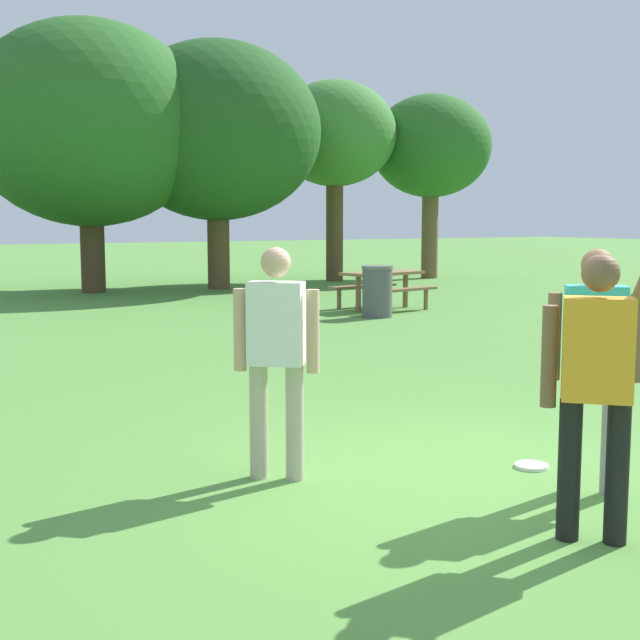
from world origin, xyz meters
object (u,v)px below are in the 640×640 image
person_catcher (594,355)px  tree_far_right (335,135)px  frisbee (532,466)px  tree_tall_left (89,125)px  person_bystander (597,375)px  trash_can_beside_table (377,291)px  picnic_table_far (383,282)px  tree_slender_mid (431,147)px  person_thrower (276,347)px  tree_broad_center (217,132)px

person_catcher → tree_far_right: 20.12m
frisbee → tree_tall_left: size_ratio=0.04×
person_bystander → trash_can_beside_table: bearing=62.4°
frisbee → person_bystander: bearing=-120.7°
frisbee → picnic_table_far: picnic_table_far is taller
picnic_table_far → tree_slender_mid: size_ratio=0.34×
person_thrower → tree_broad_center: (6.26, 15.55, 3.11)m
frisbee → trash_can_beside_table: size_ratio=0.26×
person_catcher → tree_slender_mid: size_ratio=0.29×
tree_far_right → tree_slender_mid: bearing=-7.3°
picnic_table_far → trash_can_beside_table: trash_can_beside_table is taller
person_catcher → person_bystander: size_ratio=1.00×
person_thrower → frisbee: (1.76, -0.71, -0.93)m
tree_tall_left → tree_broad_center: bearing=-10.1°
person_catcher → picnic_table_far: size_ratio=0.86×
person_bystander → frisbee: size_ratio=6.57×
person_bystander → picnic_table_far: 12.60m
frisbee → picnic_table_far: size_ratio=0.13×
person_thrower → tree_broad_center: bearing=68.1°
picnic_table_far → tree_slender_mid: bearing=47.1°
person_catcher → frisbee: bearing=81.3°
picnic_table_far → person_bystander: bearing=-118.7°
person_catcher → tree_slender_mid: bearing=55.7°
person_bystander → tree_tall_left: (2.09, 18.06, 3.16)m
person_catcher → person_bystander: (-0.64, -0.60, 0.02)m
frisbee → picnic_table_far: bearing=61.5°
person_catcher → person_bystander: 0.88m
person_thrower → picnic_table_far: (7.07, 9.09, -0.38)m
person_catcher → person_thrower: bearing=140.8°
picnic_table_far → tree_far_right: (3.30, 7.40, 3.68)m
person_catcher → tree_far_right: size_ratio=0.28×
trash_can_beside_table → tree_tall_left: bearing=111.1°
picnic_table_far → tree_broad_center: 7.39m
frisbee → tree_broad_center: size_ratio=0.04×
person_thrower → tree_tall_left: bearing=79.1°
picnic_table_far → tree_broad_center: bearing=97.1°
tree_far_right → trash_can_beside_table: bearing=-116.1°
person_catcher → tree_broad_center: 17.79m
tree_tall_left → tree_far_right: 7.27m
person_bystander → person_thrower: bearing=117.5°
tree_far_right → tree_slender_mid: (3.19, -0.41, -0.24)m
person_thrower → frisbee: bearing=-22.0°
tree_broad_center → tree_slender_mid: bearing=4.1°
person_thrower → trash_can_beside_table: size_ratio=1.71×
person_catcher → tree_tall_left: size_ratio=0.25×
tree_broad_center → tree_far_right: size_ratio=1.09×
person_thrower → picnic_table_far: 11.52m
person_thrower → tree_far_right: tree_far_right is taller
tree_tall_left → frisbee: bearing=-94.6°
person_bystander → picnic_table_far: (6.05, 11.04, -0.40)m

